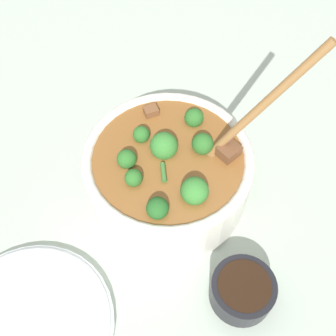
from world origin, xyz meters
The scene contains 4 objects.
ground_plane centered at (0.00, 0.00, 0.00)m, with size 4.00×4.00×0.00m, color #ADBCAD.
stew_bowl centered at (0.00, 0.00, 0.06)m, with size 0.25×0.31×0.28m.
condiment_bowl centered at (-0.20, -0.02, 0.02)m, with size 0.09×0.09×0.04m.
empty_plate centered at (-0.12, 0.26, 0.01)m, with size 0.23×0.23×0.02m.
Camera 1 is at (-0.32, 0.14, 0.59)m, focal length 45.00 mm.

